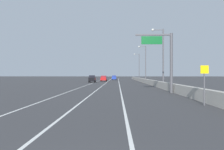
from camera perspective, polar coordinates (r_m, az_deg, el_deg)
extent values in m
plane|color=#38383A|center=(67.39, 0.55, -1.78)|extent=(320.00, 320.00, 0.00)
cube|color=silver|center=(58.75, -4.96, -2.07)|extent=(0.16, 130.00, 0.00)
cube|color=silver|center=(58.47, -1.55, -2.08)|extent=(0.16, 130.00, 0.00)
cube|color=silver|center=(58.39, 1.89, -2.09)|extent=(0.16, 130.00, 0.00)
cube|color=#B2ADA3|center=(44.00, 11.10, -2.13)|extent=(0.60, 120.00, 1.10)
cylinder|color=#47474C|center=(27.73, 15.62, 3.11)|extent=(0.36, 0.36, 7.50)
cube|color=#47474C|center=(27.67, 11.02, 10.52)|extent=(4.50, 0.20, 0.20)
cube|color=#0C5923|center=(27.40, 10.60, 9.14)|extent=(2.60, 0.10, 1.00)
cylinder|color=#4C4C51|center=(17.30, 23.49, -3.61)|extent=(0.10, 0.10, 2.40)
cube|color=yellow|center=(17.23, 23.55, 1.37)|extent=(0.60, 0.04, 0.60)
cylinder|color=#4C4C51|center=(37.59, 13.56, 4.34)|extent=(0.24, 0.24, 10.10)
cube|color=#4C4C51|center=(38.08, 12.21, 11.73)|extent=(1.80, 0.12, 0.12)
sphere|color=beige|center=(37.93, 10.85, 11.78)|extent=(0.44, 0.44, 0.44)
cylinder|color=#4C4C51|center=(59.36, 9.00, 2.83)|extent=(0.24, 0.24, 10.10)
cube|color=#4C4C51|center=(59.67, 8.13, 7.54)|extent=(1.80, 0.12, 0.12)
sphere|color=beige|center=(59.58, 7.27, 7.55)|extent=(0.44, 0.44, 0.44)
cylinder|color=#4C4C51|center=(81.38, 7.29, 2.12)|extent=(0.24, 0.24, 10.10)
cube|color=#4C4C51|center=(81.60, 6.66, 5.56)|extent=(1.80, 0.12, 0.12)
sphere|color=beige|center=(81.53, 6.03, 5.57)|extent=(0.44, 0.44, 0.44)
cube|color=black|center=(61.65, -5.35, -1.14)|extent=(1.92, 4.26, 1.09)
cube|color=black|center=(61.21, -5.38, -0.36)|extent=(1.62, 1.95, 0.60)
cylinder|color=black|center=(63.38, -5.95, -1.60)|extent=(0.24, 0.69, 0.68)
cylinder|color=black|center=(63.25, -4.50, -1.60)|extent=(0.24, 0.69, 0.68)
cylinder|color=black|center=(60.09, -6.24, -1.70)|extent=(0.24, 0.69, 0.68)
cylinder|color=black|center=(59.96, -4.71, -1.70)|extent=(0.24, 0.69, 0.68)
cube|color=red|center=(70.74, -2.24, -1.04)|extent=(1.88, 4.17, 0.91)
cube|color=maroon|center=(70.31, -2.26, -0.43)|extent=(1.64, 1.88, 0.60)
cylinder|color=black|center=(72.43, -2.80, -1.37)|extent=(0.23, 0.68, 0.68)
cylinder|color=black|center=(72.31, -1.48, -1.37)|extent=(0.23, 0.68, 0.68)
cylinder|color=black|center=(69.20, -3.03, -1.45)|extent=(0.23, 0.68, 0.68)
cylinder|color=black|center=(69.07, -1.64, -1.45)|extent=(0.23, 0.68, 0.68)
cube|color=#1E389E|center=(85.78, 0.57, -0.82)|extent=(1.78, 4.34, 0.92)
cube|color=navy|center=(85.33, 0.56, -0.31)|extent=(1.56, 1.96, 0.60)
cylinder|color=black|center=(87.52, 0.07, -1.10)|extent=(0.22, 0.68, 0.68)
cylinder|color=black|center=(87.49, 1.12, -1.10)|extent=(0.22, 0.68, 0.68)
cylinder|color=black|center=(84.09, 0.00, -1.15)|extent=(0.22, 0.68, 0.68)
cylinder|color=black|center=(84.06, 1.09, -1.15)|extent=(0.22, 0.68, 0.68)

